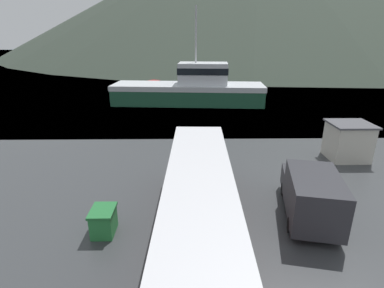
{
  "coord_description": "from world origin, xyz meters",
  "views": [
    {
      "loc": [
        -1.62,
        -0.83,
        8.24
      ],
      "look_at": [
        -1.36,
        16.41,
        2.0
      ],
      "focal_mm": 28.0,
      "sensor_mm": 36.0,
      "label": 1
    }
  ],
  "objects_px": {
    "dock_kiosk": "(348,141)",
    "delivery_van": "(311,194)",
    "tour_bus": "(199,205)",
    "storage_bin": "(104,221)",
    "fishing_boat": "(191,88)",
    "small_boat": "(143,85)"
  },
  "relations": [
    {
      "from": "dock_kiosk",
      "to": "delivery_van",
      "type": "bearing_deg",
      "value": -126.85
    },
    {
      "from": "tour_bus",
      "to": "storage_bin",
      "type": "relative_size",
      "value": 9.41
    },
    {
      "from": "delivery_van",
      "to": "storage_bin",
      "type": "bearing_deg",
      "value": -161.37
    },
    {
      "from": "tour_bus",
      "to": "fishing_boat",
      "type": "bearing_deg",
      "value": 91.78
    },
    {
      "from": "fishing_boat",
      "to": "delivery_van",
      "type": "bearing_deg",
      "value": -163.75
    },
    {
      "from": "delivery_van",
      "to": "storage_bin",
      "type": "xyz_separation_m",
      "value": [
        -9.5,
        -1.11,
        -0.66
      ]
    },
    {
      "from": "small_boat",
      "to": "delivery_van",
      "type": "bearing_deg",
      "value": 142.88
    },
    {
      "from": "delivery_van",
      "to": "small_boat",
      "type": "distance_m",
      "value": 41.54
    },
    {
      "from": "small_boat",
      "to": "storage_bin",
      "type": "bearing_deg",
      "value": 129.56
    },
    {
      "from": "dock_kiosk",
      "to": "storage_bin",
      "type": "bearing_deg",
      "value": -150.74
    },
    {
      "from": "tour_bus",
      "to": "fishing_boat",
      "type": "xyz_separation_m",
      "value": [
        0.0,
        27.81,
        0.09
      ]
    },
    {
      "from": "tour_bus",
      "to": "small_boat",
      "type": "height_order",
      "value": "tour_bus"
    },
    {
      "from": "tour_bus",
      "to": "storage_bin",
      "type": "xyz_separation_m",
      "value": [
        -4.16,
        0.74,
        -1.23
      ]
    },
    {
      "from": "delivery_van",
      "to": "fishing_boat",
      "type": "distance_m",
      "value": 26.5
    },
    {
      "from": "delivery_van",
      "to": "dock_kiosk",
      "type": "height_order",
      "value": "dock_kiosk"
    },
    {
      "from": "storage_bin",
      "to": "fishing_boat",
      "type": "bearing_deg",
      "value": 81.27
    },
    {
      "from": "delivery_van",
      "to": "storage_bin",
      "type": "relative_size",
      "value": 4.29
    },
    {
      "from": "small_boat",
      "to": "dock_kiosk",
      "type": "bearing_deg",
      "value": 154.49
    },
    {
      "from": "tour_bus",
      "to": "dock_kiosk",
      "type": "relative_size",
      "value": 4.52
    },
    {
      "from": "tour_bus",
      "to": "fishing_boat",
      "type": "distance_m",
      "value": 27.81
    },
    {
      "from": "storage_bin",
      "to": "tour_bus",
      "type": "bearing_deg",
      "value": -10.16
    },
    {
      "from": "dock_kiosk",
      "to": "fishing_boat",
      "type": "bearing_deg",
      "value": 119.98
    }
  ]
}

